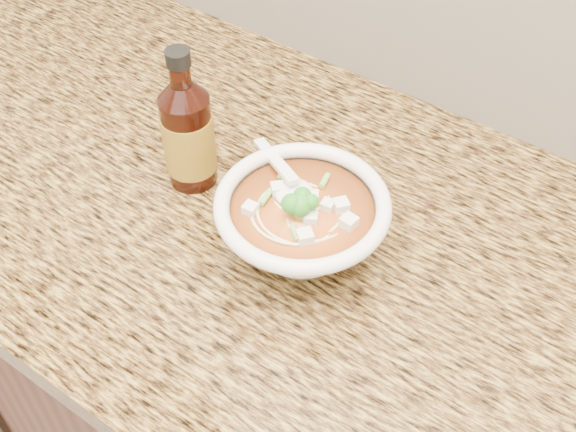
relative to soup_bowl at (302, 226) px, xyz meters
The scene contains 3 objects.
counter_slab 0.13m from the soup_bowl, 21.35° to the left, with size 4.00×0.68×0.04m, color olive.
soup_bowl is the anchor object (origin of this frame).
hot_sauce_bottle 0.19m from the soup_bowl, behind, with size 0.07×0.07×0.20m.
Camera 1 is at (0.20, 1.16, 1.57)m, focal length 45.00 mm.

